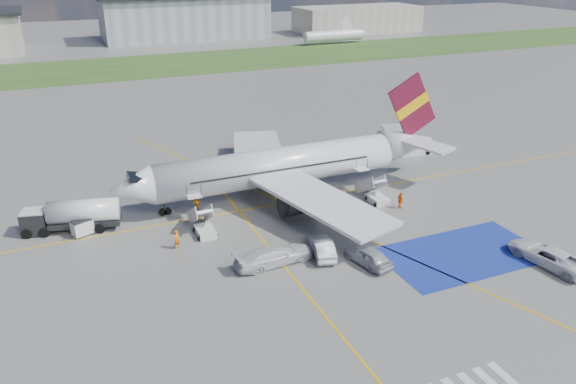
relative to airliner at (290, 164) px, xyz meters
name	(u,v)px	position (x,y,z in m)	size (l,w,h in m)	color
ground	(338,256)	(-1.51, -14.00, -3.39)	(400.00, 400.00, 0.00)	#60605E
grass_strip	(143,66)	(-1.51, 81.00, -3.39)	(400.00, 30.00, 0.01)	#2D4C1E
taxiway_line_main	(284,203)	(-1.51, -2.00, -3.39)	(120.00, 0.20, 0.01)	gold
taxiway_line_cross	(343,337)	(-6.51, -24.00, -3.39)	(0.20, 60.00, 0.01)	gold
taxiway_line_diag	(284,203)	(-1.51, -2.00, -3.39)	(0.20, 60.00, 0.01)	gold
staging_box	(462,254)	(8.49, -18.00, -3.39)	(14.00, 8.00, 0.01)	navy
terminal_centre	(185,18)	(18.49, 121.00, 2.61)	(48.00, 18.00, 12.00)	gray
terminal_east	(357,19)	(73.49, 114.00, 0.61)	(40.00, 16.00, 8.00)	#A1978A
airliner	(290,164)	(0.00, 0.00, 0.00)	(36.81, 32.95, 11.92)	silver
airstairs_fwd	(204,227)	(-11.01, -5.30, -2.77)	(1.90, 5.20, 3.60)	silver
airstairs_aft	(375,196)	(7.49, -5.30, -2.77)	(1.90, 5.20, 3.60)	silver
fuel_tanker	(72,218)	(-22.09, 0.17, -2.14)	(9.00, 4.32, 2.97)	black
gpu_cart	(82,228)	(-21.40, -1.23, -2.71)	(2.11, 1.74, 1.52)	silver
belt_loader	(411,151)	(19.65, 5.71, -2.97)	(5.77, 2.76, 1.68)	silver
car_silver_a	(368,256)	(0.08, -16.22, -2.62)	(1.84, 4.56, 1.56)	#A8A9AF
car_silver_b	(322,247)	(-2.74, -13.35, -2.63)	(1.61, 4.61, 1.52)	#B8BABF
van_white_a	(549,253)	(13.94, -22.13, -2.39)	(2.47, 5.36, 2.01)	white
van_white_b	(275,253)	(-7.05, -13.06, -2.36)	(2.15, 5.29, 2.07)	silver
crew_fwd	(177,239)	(-13.95, -7.19, -2.52)	(0.64, 0.42, 1.75)	orange
crew_nose	(197,202)	(-10.31, -0.11, -2.45)	(0.92, 0.72, 1.89)	orange
crew_aft	(400,200)	(8.87, -7.83, -2.53)	(1.02, 0.42, 1.74)	orange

